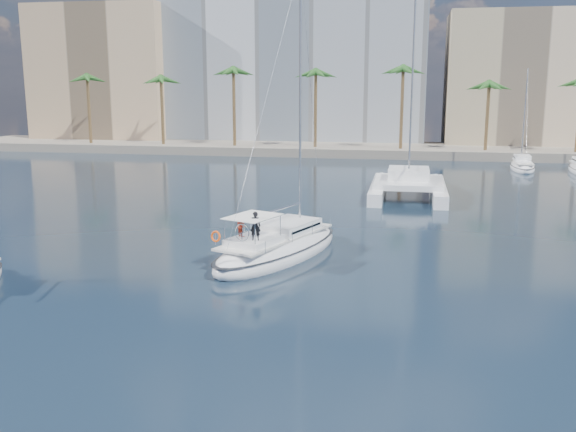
# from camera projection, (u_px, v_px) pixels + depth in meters

# --- Properties ---
(ground) EXTENTS (160.00, 160.00, 0.00)m
(ground) POSITION_uv_depth(u_px,v_px,m) (272.00, 277.00, 33.56)
(ground) COLOR black
(ground) RESTS_ON ground
(quay) EXTENTS (120.00, 14.00, 1.20)m
(quay) POSITION_uv_depth(u_px,v_px,m) (360.00, 149.00, 92.14)
(quay) COLOR gray
(quay) RESTS_ON ground
(building_modern) EXTENTS (42.00, 16.00, 28.00)m
(building_modern) POSITION_uv_depth(u_px,v_px,m) (293.00, 57.00, 103.11)
(building_modern) COLOR silver
(building_modern) RESTS_ON ground
(building_tan_left) EXTENTS (22.00, 14.00, 22.00)m
(building_tan_left) POSITION_uv_depth(u_px,v_px,m) (109.00, 76.00, 105.28)
(building_tan_left) COLOR tan
(building_tan_left) RESTS_ON ground
(building_beige) EXTENTS (20.00, 14.00, 20.00)m
(building_beige) POSITION_uv_depth(u_px,v_px,m) (515.00, 83.00, 94.91)
(building_beige) COLOR beige
(building_beige) RESTS_ON ground
(palm_left) EXTENTS (3.60, 3.60, 12.30)m
(palm_left) POSITION_uv_depth(u_px,v_px,m) (124.00, 81.00, 92.44)
(palm_left) COLOR brown
(palm_left) RESTS_ON ground
(palm_centre) EXTENTS (3.60, 3.60, 12.30)m
(palm_centre) POSITION_uv_depth(u_px,v_px,m) (360.00, 80.00, 86.31)
(palm_centre) COLOR brown
(palm_centre) RESTS_ON ground
(main_sloop) EXTENTS (7.71, 12.29, 17.41)m
(main_sloop) POSITION_uv_depth(u_px,v_px,m) (278.00, 248.00, 37.35)
(main_sloop) COLOR white
(main_sloop) RESTS_ON ground
(catamaran) EXTENTS (6.55, 13.03, 18.84)m
(catamaran) POSITION_uv_depth(u_px,v_px,m) (408.00, 183.00, 57.42)
(catamaran) COLOR white
(catamaran) RESTS_ON ground
(seagull) EXTENTS (1.00, 0.43, 0.18)m
(seagull) POSITION_uv_depth(u_px,v_px,m) (232.00, 250.00, 35.69)
(seagull) COLOR silver
(seagull) RESTS_ON ground
(moored_yacht_a) EXTENTS (3.37, 9.52, 11.90)m
(moored_yacht_a) POSITION_uv_depth(u_px,v_px,m) (522.00, 169.00, 75.18)
(moored_yacht_a) COLOR white
(moored_yacht_a) RESTS_ON ground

